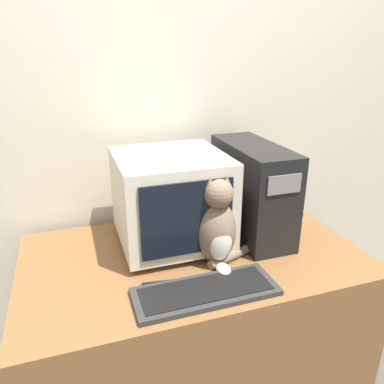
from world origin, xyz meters
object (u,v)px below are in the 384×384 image
(computer_tower, at_px, (252,190))
(keyboard, at_px, (206,291))
(crt_monitor, at_px, (171,199))
(pen, at_px, (162,282))
(book_stack, at_px, (279,210))
(cat, at_px, (216,227))

(computer_tower, distance_m, keyboard, 0.53)
(crt_monitor, height_order, keyboard, crt_monitor)
(pen, bearing_deg, book_stack, 27.79)
(keyboard, xyz_separation_m, book_stack, (0.55, 0.46, 0.02))
(keyboard, relative_size, pen, 3.51)
(computer_tower, relative_size, book_stack, 2.23)
(book_stack, bearing_deg, crt_monitor, -171.02)
(cat, xyz_separation_m, book_stack, (0.45, 0.28, -0.12))
(computer_tower, bearing_deg, pen, -151.39)
(cat, relative_size, book_stack, 1.62)
(keyboard, bearing_deg, book_stack, 39.88)
(computer_tower, xyz_separation_m, pen, (-0.46, -0.25, -0.19))
(computer_tower, height_order, keyboard, computer_tower)
(computer_tower, height_order, pen, computer_tower)
(computer_tower, bearing_deg, cat, -142.40)
(cat, height_order, book_stack, cat)
(computer_tower, bearing_deg, keyboard, -133.57)
(keyboard, height_order, pen, keyboard)
(crt_monitor, relative_size, cat, 1.23)
(book_stack, relative_size, pen, 1.57)
(crt_monitor, distance_m, cat, 0.23)
(cat, bearing_deg, keyboard, -118.40)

